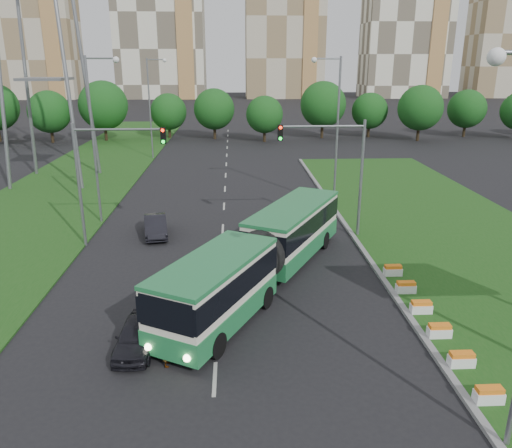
{
  "coord_description": "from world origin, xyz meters",
  "views": [
    {
      "loc": [
        -2.17,
        -22.39,
        11.6
      ],
      "look_at": [
        -0.9,
        5.11,
        2.6
      ],
      "focal_mm": 35.0,
      "sensor_mm": 36.0,
      "label": 1
    }
  ],
  "objects_px": {
    "car_left_far": "(156,226)",
    "traffic_mast_left": "(103,166)",
    "shopping_trolley": "(215,346)",
    "articulated_bus": "(256,253)",
    "traffic_mast_median": "(338,160)",
    "pedestrian": "(166,348)",
    "car_left_near": "(137,335)"
  },
  "relations": [
    {
      "from": "traffic_mast_median",
      "to": "pedestrian",
      "type": "height_order",
      "value": "traffic_mast_median"
    },
    {
      "from": "traffic_mast_left",
      "to": "articulated_bus",
      "type": "bearing_deg",
      "value": -34.42
    },
    {
      "from": "car_left_near",
      "to": "car_left_far",
      "type": "distance_m",
      "value": 14.63
    },
    {
      "from": "shopping_trolley",
      "to": "traffic_mast_left",
      "type": "bearing_deg",
      "value": 135.03
    },
    {
      "from": "car_left_far",
      "to": "traffic_mast_left",
      "type": "bearing_deg",
      "value": -156.48
    },
    {
      "from": "articulated_bus",
      "to": "pedestrian",
      "type": "height_order",
      "value": "articulated_bus"
    },
    {
      "from": "traffic_mast_left",
      "to": "pedestrian",
      "type": "xyz_separation_m",
      "value": [
        5.43,
        -14.0,
        -4.55
      ]
    },
    {
      "from": "car_left_far",
      "to": "pedestrian",
      "type": "relative_size",
      "value": 2.67
    },
    {
      "from": "traffic_mast_left",
      "to": "car_left_near",
      "type": "bearing_deg",
      "value": -72.38
    },
    {
      "from": "traffic_mast_median",
      "to": "car_left_far",
      "type": "xyz_separation_m",
      "value": [
        -12.42,
        0.82,
        -4.65
      ]
    },
    {
      "from": "traffic_mast_left",
      "to": "shopping_trolley",
      "type": "distance_m",
      "value": 15.85
    },
    {
      "from": "pedestrian",
      "to": "traffic_mast_median",
      "type": "bearing_deg",
      "value": -38.13
    },
    {
      "from": "pedestrian",
      "to": "car_left_near",
      "type": "bearing_deg",
      "value": 42.82
    },
    {
      "from": "traffic_mast_left",
      "to": "car_left_far",
      "type": "relative_size",
      "value": 1.87
    },
    {
      "from": "car_left_far",
      "to": "pedestrian",
      "type": "distance_m",
      "value": 16.04
    },
    {
      "from": "car_left_near",
      "to": "car_left_far",
      "type": "relative_size",
      "value": 0.9
    },
    {
      "from": "pedestrian",
      "to": "shopping_trolley",
      "type": "xyz_separation_m",
      "value": [
        1.91,
        0.89,
        -0.52
      ]
    },
    {
      "from": "car_left_far",
      "to": "articulated_bus",
      "type": "bearing_deg",
      "value": -61.28
    },
    {
      "from": "traffic_mast_left",
      "to": "traffic_mast_median",
      "type": "bearing_deg",
      "value": 3.77
    },
    {
      "from": "traffic_mast_left",
      "to": "car_left_far",
      "type": "distance_m",
      "value": 5.69
    },
    {
      "from": "traffic_mast_median",
      "to": "car_left_far",
      "type": "height_order",
      "value": "traffic_mast_median"
    },
    {
      "from": "traffic_mast_median",
      "to": "shopping_trolley",
      "type": "height_order",
      "value": "traffic_mast_median"
    },
    {
      "from": "articulated_bus",
      "to": "traffic_mast_median",
      "type": "bearing_deg",
      "value": 80.42
    },
    {
      "from": "traffic_mast_median",
      "to": "articulated_bus",
      "type": "bearing_deg",
      "value": -127.9
    },
    {
      "from": "traffic_mast_left",
      "to": "car_left_far",
      "type": "height_order",
      "value": "traffic_mast_left"
    },
    {
      "from": "car_left_near",
      "to": "pedestrian",
      "type": "bearing_deg",
      "value": -40.38
    },
    {
      "from": "pedestrian",
      "to": "car_left_far",
      "type": "bearing_deg",
      "value": 4.51
    },
    {
      "from": "car_left_far",
      "to": "shopping_trolley",
      "type": "bearing_deg",
      "value": -82.97
    },
    {
      "from": "car_left_near",
      "to": "traffic_mast_left",
      "type": "bearing_deg",
      "value": 109.25
    },
    {
      "from": "traffic_mast_median",
      "to": "car_left_near",
      "type": "relative_size",
      "value": 2.09
    },
    {
      "from": "traffic_mast_median",
      "to": "traffic_mast_left",
      "type": "xyz_separation_m",
      "value": [
        -15.16,
        -1.0,
        0.0
      ]
    },
    {
      "from": "pedestrian",
      "to": "traffic_mast_left",
      "type": "bearing_deg",
      "value": 16.05
    }
  ]
}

